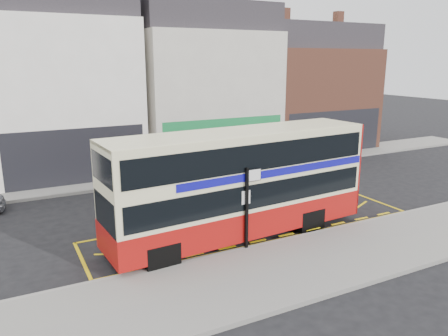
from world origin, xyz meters
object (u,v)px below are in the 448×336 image
street_tree_right (271,114)px  car_white (297,154)px  double_decker_bus (241,182)px  car_grey (207,169)px  bus_stop_post (248,200)px

street_tree_right → car_white: bearing=-72.8°
street_tree_right → double_decker_bus: bearing=-127.9°
car_white → car_grey: bearing=95.7°
bus_stop_post → car_white: bus_stop_post is taller
double_decker_bus → bus_stop_post: bearing=-112.5°
double_decker_bus → car_white: double_decker_bus is taller
double_decker_bus → street_tree_right: bearing=48.0°
car_grey → bus_stop_post: bearing=-178.5°
double_decker_bus → car_grey: (2.29, 8.01, -1.54)m
bus_stop_post → car_grey: size_ratio=0.73×
double_decker_bus → bus_stop_post: double_decker_bus is taller
double_decker_bus → car_white: 12.80m
car_grey → street_tree_right: 7.33m
car_grey → car_white: bearing=-65.9°
car_white → street_tree_right: size_ratio=1.03×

